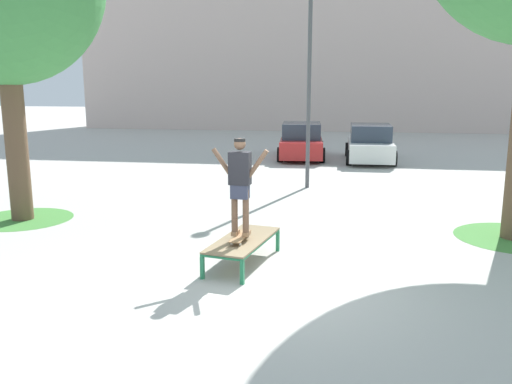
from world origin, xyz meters
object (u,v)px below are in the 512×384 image
Objects in this scene: skate_box at (243,241)px; car_white at (370,144)px; car_red at (301,142)px; skateboard at (240,237)px; skater at (240,180)px; light_post at (310,59)px.

skate_box is 0.48× the size of car_white.
car_red is 2.87m from car_white.
skater reaches higher than skateboard.
skateboard is 0.19× the size of car_white.
skate_box is at bearing 78.77° from skateboard.
light_post is (0.71, 7.40, 2.29)m from skater.
car_white is 7.13m from light_post.
skateboard is 0.48× the size of skater.
car_red is 0.74× the size of light_post.
skate_box is 1.12m from skater.
skate_box is 1.19× the size of skater.
skate_box is at bearing -95.37° from light_post.
light_post reaches higher than skate_box.
skateboard is 0.19× the size of car_red.
skateboard is 0.99m from skater.
skateboard is at bearing -101.23° from skate_box.
skateboard is at bearing -94.80° from skater.
light_post reaches higher than car_red.
skate_box is at bearing -90.10° from car_red.
light_post is (0.68, 7.29, 3.41)m from skate_box.
car_white is at bearing 70.20° from light_post.
car_white is 0.72× the size of light_post.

